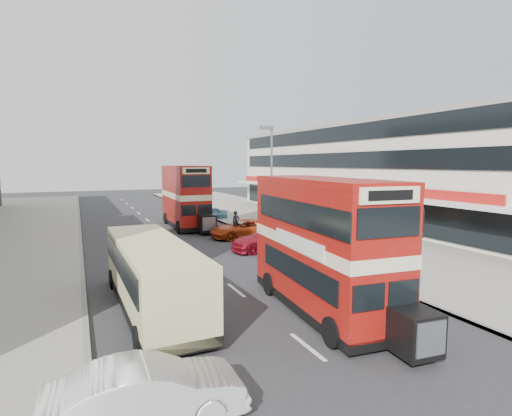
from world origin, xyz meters
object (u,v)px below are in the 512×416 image
bus_main (323,245)px  car_right_c (208,214)px  coach (152,273)px  pedestrian_near (322,236)px  car_right_b (242,229)px  car_left_front (147,394)px  cyclist (236,229)px  street_lamp (271,174)px  car_right_a (270,239)px  bus_second (185,196)px

bus_main → car_right_c: bearing=-93.2°
coach → pedestrian_near: coach is taller
bus_main → car_right_b: 15.56m
coach → car_left_front: 7.09m
car_left_front → cyclist: cyclist is taller
coach → car_right_c: (9.23, 22.66, -0.80)m
street_lamp → car_right_c: size_ratio=2.23×
coach → car_right_a: bearing=39.8°
bus_main → coach: bearing=-21.6°
bus_second → car_left_front: (-7.37, -26.07, -2.02)m
car_left_front → car_right_a: 17.57m
coach → cyclist: coach is taller
bus_second → car_right_b: bus_second is taller
bus_main → car_right_b: size_ratio=1.83×
car_left_front → cyclist: size_ratio=2.07×
car_right_b → pedestrian_near: pedestrian_near is taller
pedestrian_near → cyclist: 7.50m
coach → car_left_front: (-1.29, -6.93, -0.73)m
pedestrian_near → cyclist: bearing=-99.7°
street_lamp → coach: (-10.23, -10.85, -3.36)m
bus_main → coach: bus_main is taller
car_right_b → car_right_a: bearing=-3.2°
car_left_front → car_right_b: car_left_front is taller
car_right_b → coach: bearing=-37.9°
car_left_front → car_right_c: car_left_front is taller
car_right_a → cyclist: size_ratio=2.53×
street_lamp → cyclist: bearing=139.3°
car_right_c → cyclist: 10.14m
pedestrian_near → car_right_b: bearing=-102.2°
car_right_a → car_right_c: bearing=178.3°
coach → bus_second: bearing=70.9°
bus_main → cyclist: bus_main is taller
car_left_front → pedestrian_near: pedestrian_near is taller
cyclist → car_right_c: bearing=79.3°
street_lamp → bus_second: size_ratio=0.87×
street_lamp → car_right_a: size_ratio=1.59×
bus_second → coach: 20.12m
coach → pedestrian_near: 12.73m
bus_second → pedestrian_near: 14.48m
car_right_a → pedestrian_near: size_ratio=2.79×
bus_second → car_right_b: 7.54m
bus_second → street_lamp: bearing=117.9°
car_left_front → car_right_a: size_ratio=0.82×
coach → car_left_front: coach is taller
bus_second → car_right_b: (2.58, -6.78, -2.03)m
coach → cyclist: size_ratio=4.54×
bus_main → car_right_b: (2.92, 15.18, -1.86)m
car_right_b → car_right_c: bearing=174.0°
bus_second → cyclist: bus_second is taller
cyclist → street_lamp: bearing=-45.8°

